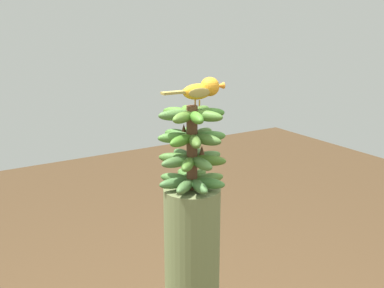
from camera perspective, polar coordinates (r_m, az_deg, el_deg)
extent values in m
cylinder|color=brown|center=(1.52, 0.00, -0.52)|extent=(0.04, 0.04, 0.29)
ellipsoid|color=#476E37|center=(1.50, -0.89, -5.33)|extent=(0.11, 0.09, 0.04)
ellipsoid|color=#436E37|center=(1.50, 0.91, -5.32)|extent=(0.05, 0.12, 0.04)
ellipsoid|color=#427735|center=(1.54, 2.13, -4.88)|extent=(0.09, 0.11, 0.04)
ellipsoid|color=#4F7B33|center=(1.58, 2.06, -4.29)|extent=(0.12, 0.05, 0.04)
ellipsoid|color=#4F7E30|center=(1.61, 0.83, -3.90)|extent=(0.11, 0.09, 0.04)
ellipsoid|color=#487B33|center=(1.61, -0.85, -3.90)|extent=(0.05, 0.12, 0.04)
ellipsoid|color=#447333|center=(1.58, -2.07, -4.30)|extent=(0.09, 0.11, 0.04)
ellipsoid|color=#426E37|center=(1.54, -2.12, -4.89)|extent=(0.12, 0.05, 0.04)
ellipsoid|color=#497235|center=(1.56, 1.84, -1.55)|extent=(0.11, 0.04, 0.04)
ellipsoid|color=#4A7233|center=(1.59, 0.47, -1.27)|extent=(0.10, 0.10, 0.04)
ellipsoid|color=#406D32|center=(1.58, -1.16, -1.35)|extent=(0.04, 0.11, 0.04)
ellipsoid|color=#48752E|center=(1.55, -2.16, -1.75)|extent=(0.10, 0.10, 0.04)
ellipsoid|color=#497037|center=(1.50, -1.92, -2.26)|extent=(0.11, 0.04, 0.04)
ellipsoid|color=#467127|center=(1.48, -0.50, -2.56)|extent=(0.10, 0.10, 0.04)
ellipsoid|color=#4B7336|center=(1.48, 1.23, -2.47)|extent=(0.04, 0.11, 0.04)
ellipsoid|color=#487026|center=(1.52, 2.19, -2.04)|extent=(0.10, 0.10, 0.04)
ellipsoid|color=#447C32|center=(1.52, 2.15, 0.96)|extent=(0.12, 0.08, 0.04)
ellipsoid|color=#4C7131|center=(1.56, 1.24, 1.31)|extent=(0.12, 0.08, 0.04)
ellipsoid|color=#436E2C|center=(1.57, -0.34, 1.40)|extent=(0.08, 0.12, 0.04)
ellipsoid|color=#447530|center=(1.55, -1.74, 1.19)|extent=(0.08, 0.12, 0.04)
ellipsoid|color=#497D31|center=(1.50, -2.17, 0.79)|extent=(0.12, 0.08, 0.04)
ellipsoid|color=#457D24|center=(1.47, -1.32, 0.42)|extent=(0.12, 0.08, 0.04)
ellipsoid|color=#496B28|center=(1.46, 0.37, 0.32)|extent=(0.08, 0.12, 0.04)
ellipsoid|color=#476B2E|center=(1.48, 1.82, 0.55)|extent=(0.08, 0.12, 0.04)
ellipsoid|color=#40782B|center=(1.51, 2.06, 3.83)|extent=(0.12, 0.07, 0.04)
ellipsoid|color=#4A782C|center=(1.54, 1.05, 4.08)|extent=(0.12, 0.08, 0.04)
ellipsoid|color=#497928|center=(1.55, -0.53, 4.12)|extent=(0.07, 0.12, 0.04)
ellipsoid|color=#467627|center=(1.52, -1.82, 3.93)|extent=(0.08, 0.12, 0.04)
ellipsoid|color=#477133|center=(1.48, -2.09, 3.61)|extent=(0.12, 0.07, 0.04)
ellipsoid|color=#51792C|center=(1.45, -1.11, 3.34)|extent=(0.12, 0.08, 0.04)
ellipsoid|color=#437C24|center=(1.44, 0.57, 3.29)|extent=(0.07, 0.12, 0.04)
ellipsoid|color=#4B752C|center=(1.47, 1.89, 3.50)|extent=(0.08, 0.12, 0.04)
cone|color=brown|center=(1.53, -1.02, 1.42)|extent=(0.04, 0.04, 0.06)
cone|color=brown|center=(1.53, 1.23, -1.28)|extent=(0.04, 0.04, 0.06)
cylinder|color=#C68933|center=(1.48, 0.93, 5.08)|extent=(0.00, 0.00, 0.02)
cylinder|color=#C68933|center=(1.50, 0.40, 5.25)|extent=(0.00, 0.00, 0.02)
ellipsoid|color=orange|center=(1.48, 0.67, 6.53)|extent=(0.11, 0.05, 0.05)
ellipsoid|color=olive|center=(1.46, 0.95, 6.39)|extent=(0.08, 0.01, 0.03)
ellipsoid|color=olive|center=(1.50, 0.05, 6.63)|extent=(0.08, 0.01, 0.03)
cube|color=olive|center=(1.44, -2.32, 6.37)|extent=(0.08, 0.03, 0.01)
sphere|color=orange|center=(1.51, 2.23, 7.14)|extent=(0.06, 0.06, 0.06)
sphere|color=black|center=(1.53, 2.03, 7.44)|extent=(0.01, 0.01, 0.01)
cone|color=orange|center=(1.52, 3.48, 7.23)|extent=(0.03, 0.02, 0.02)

